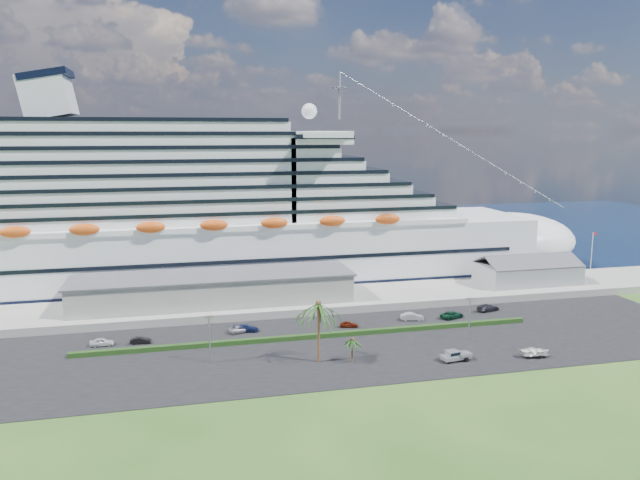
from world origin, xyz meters
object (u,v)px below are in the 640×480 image
object	(u,v)px
pickup_truck	(456,355)
parked_car_3	(246,328)
boat_trailer	(535,351)
cruise_ship	(219,220)

from	to	relation	value
pickup_truck	parked_car_3	bearing A→B (deg)	143.57
pickup_truck	boat_trailer	bearing A→B (deg)	-6.79
cruise_ship	parked_car_3	bearing A→B (deg)	-87.88
cruise_ship	boat_trailer	size ratio (longest dim) A/B	32.02
parked_car_3	boat_trailer	size ratio (longest dim) A/B	0.82
parked_car_3	cruise_ship	bearing A→B (deg)	14.73
pickup_truck	cruise_ship	bearing A→B (deg)	117.86
parked_car_3	boat_trailer	xyz separation A→B (m)	(47.18, -26.01, 0.40)
cruise_ship	parked_car_3	distance (m)	43.85
parked_car_3	boat_trailer	world-z (taller)	boat_trailer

